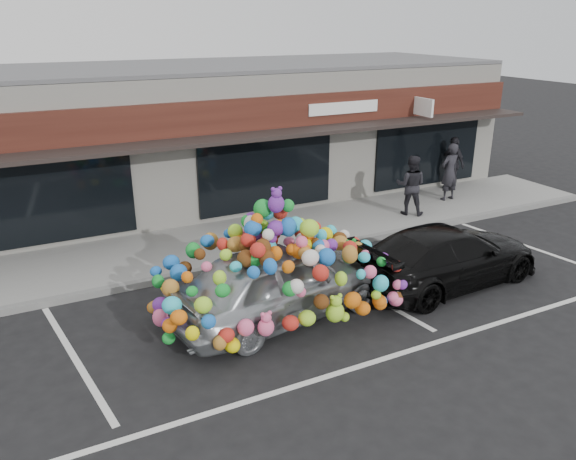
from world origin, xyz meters
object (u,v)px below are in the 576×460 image
toy_car (279,274)px  pedestrian_a (449,172)px  black_sedan (447,256)px  pedestrian_b (411,185)px  pedestrian_c (452,163)px

toy_car → pedestrian_a: 9.13m
toy_car → black_sedan: (4.03, -0.32, -0.27)m
toy_car → pedestrian_a: size_ratio=2.75×
black_sedan → pedestrian_a: size_ratio=2.52×
pedestrian_b → pedestrian_c: bearing=-112.0°
pedestrian_a → pedestrian_b: 2.10m
pedestrian_b → pedestrian_a: bearing=-122.4°
toy_car → pedestrian_c: toy_car is taller
pedestrian_b → toy_car: bearing=71.8°
pedestrian_a → pedestrian_c: size_ratio=1.02×
toy_car → pedestrian_b: 7.08m
toy_car → black_sedan: size_ratio=1.09×
black_sedan → pedestrian_c: 7.40m
toy_car → pedestrian_b: size_ratio=2.83×
black_sedan → pedestrian_b: (2.07, 3.92, 0.37)m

